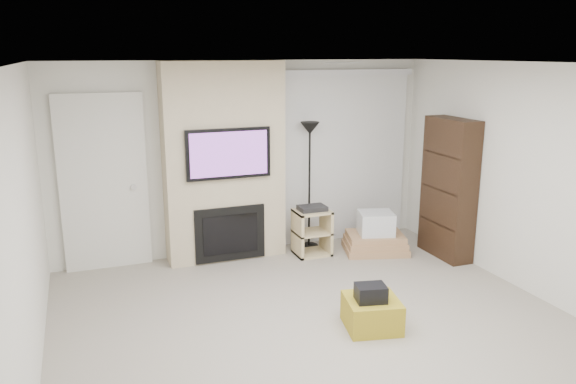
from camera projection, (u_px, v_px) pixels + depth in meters
name	position (u px, v px, depth m)	size (l,w,h in m)	color
floor	(334.00, 343.00, 5.16)	(5.00, 5.50, 0.00)	#A19789
ceiling	(340.00, 64.00, 4.55)	(5.00, 5.50, 0.00)	white
wall_back	(246.00, 158.00, 7.35)	(5.00, 2.50, 0.00)	silver
wall_left	(20.00, 247.00, 4.00)	(5.50, 2.50, 0.00)	silver
wall_right	(559.00, 188.00, 5.71)	(5.50, 2.50, 0.00)	silver
hvac_vent	(341.00, 63.00, 5.42)	(0.35, 0.18, 0.01)	silver
ottoman	(372.00, 313.00, 5.41)	(0.50, 0.50, 0.30)	#A69020
black_bag	(371.00, 293.00, 5.31)	(0.28, 0.22, 0.16)	black
fireplace_wall	(224.00, 164.00, 7.04)	(1.50, 0.47, 2.50)	beige
entry_door	(104.00, 184.00, 6.75)	(1.02, 0.11, 2.14)	silver
vertical_blinds	(344.00, 150.00, 7.78)	(1.98, 0.10, 2.37)	silver
floor_lamp	(310.00, 150.00, 7.37)	(0.25, 0.25, 1.71)	black
av_stand	(312.00, 229.00, 7.34)	(0.45, 0.38, 0.66)	beige
box_stack	(375.00, 237.00, 7.48)	(0.95, 0.81, 0.54)	tan
bookshelf	(449.00, 189.00, 7.17)	(0.30, 0.80, 1.80)	black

